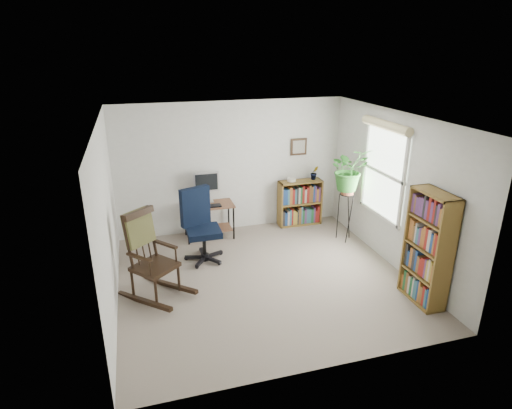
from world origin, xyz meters
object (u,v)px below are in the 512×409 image
object	(u,v)px
rocking_chair	(154,255)
low_bookshelf	(300,203)
office_chair	(203,226)
desk	(209,221)
tall_bookshelf	(428,248)

from	to	relation	value
rocking_chair	low_bookshelf	distance (m)	3.40
office_chair	low_bookshelf	world-z (taller)	office_chair
low_bookshelf	desk	bearing A→B (deg)	-176.18
tall_bookshelf	rocking_chair	bearing A→B (deg)	162.29
low_bookshelf	tall_bookshelf	distance (m)	3.04
low_bookshelf	office_chair	bearing A→B (deg)	-154.31
low_bookshelf	rocking_chair	bearing A→B (deg)	-147.14
tall_bookshelf	low_bookshelf	bearing A→B (deg)	102.00
desk	office_chair	distance (m)	0.93
low_bookshelf	tall_bookshelf	size ratio (longest dim) A/B	0.56
office_chair	low_bookshelf	distance (m)	2.26
desk	tall_bookshelf	bearing A→B (deg)	-49.47
tall_bookshelf	desk	bearing A→B (deg)	130.53
desk	tall_bookshelf	xyz separation A→B (m)	(2.43, -2.84, 0.47)
rocking_chair	tall_bookshelf	size ratio (longest dim) A/B	0.80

